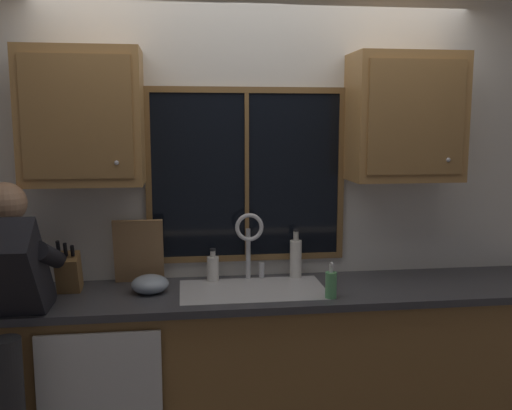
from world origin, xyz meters
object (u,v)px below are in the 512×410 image
object	(u,v)px
mixing_bowl	(150,284)
bottle_green_glass	(296,258)
soap_dispenser	(331,284)
bottle_tall_clear	(213,268)
knife_block	(69,273)
cutting_board	(139,251)

from	to	relation	value
mixing_bowl	bottle_green_glass	distance (m)	0.87
soap_dispenser	bottle_green_glass	world-z (taller)	bottle_green_glass
mixing_bowl	bottle_tall_clear	bearing A→B (deg)	26.36
knife_block	mixing_bowl	xyz separation A→B (m)	(0.43, -0.05, -0.06)
soap_dispenser	knife_block	bearing A→B (deg)	168.56
knife_block	soap_dispenser	bearing A→B (deg)	-11.44
cutting_board	bottle_tall_clear	distance (m)	0.43
mixing_bowl	soap_dispenser	distance (m)	0.97
bottle_green_glass	bottle_tall_clear	size ratio (longest dim) A/B	1.51
knife_block	mixing_bowl	size ratio (longest dim) A/B	1.59
bottle_green_glass	knife_block	bearing A→B (deg)	-173.94
mixing_bowl	soap_dispenser	xyz separation A→B (m)	(0.95, -0.22, 0.03)
bottle_green_glass	bottle_tall_clear	bearing A→B (deg)	-178.14
knife_block	bottle_green_glass	distance (m)	1.28
cutting_board	bottle_tall_clear	bearing A→B (deg)	-1.76
bottle_tall_clear	bottle_green_glass	bearing A→B (deg)	1.86
cutting_board	mixing_bowl	bearing A→B (deg)	-69.57
bottle_green_glass	mixing_bowl	bearing A→B (deg)	-167.31
cutting_board	bottle_green_glass	xyz separation A→B (m)	(0.91, 0.00, -0.07)
bottle_tall_clear	soap_dispenser	bearing A→B (deg)	-33.79
mixing_bowl	bottle_green_glass	size ratio (longest dim) A/B	0.69
knife_block	cutting_board	world-z (taller)	cutting_board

